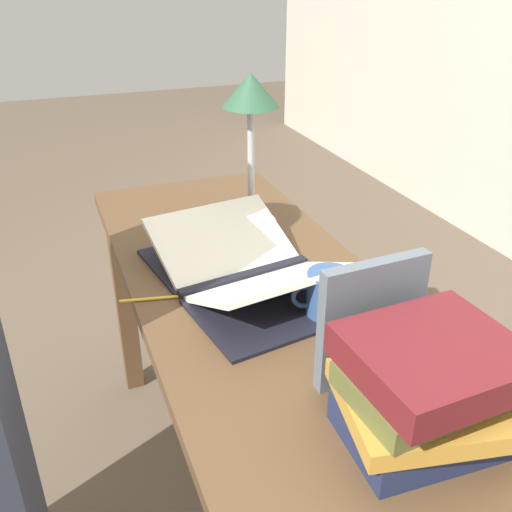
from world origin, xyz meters
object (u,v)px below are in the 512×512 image
Objects in this scene: book_stack_tall at (428,390)px; pencil at (153,299)px; coffee_mug at (328,295)px; open_book at (245,269)px; reading_lamp at (251,114)px; book_standing_upright at (371,321)px.

pencil is (-0.54, -0.30, -0.09)m from book_stack_tall.
coffee_mug reaches higher than pencil.
reading_lamp reaches higher than open_book.
book_standing_upright is at bearing 3.40° from open_book.
coffee_mug is 0.38m from pencil.
book_standing_upright is at bearing -179.04° from book_stack_tall.
reading_lamp is (-0.28, 0.12, 0.28)m from open_book.
reading_lamp is 0.54m from coffee_mug.
pencil is at bearing -49.32° from reading_lamp.
open_book is 3.97× the size of pencil.
reading_lamp is 2.91× the size of pencil.
coffee_mug is (-0.35, 0.02, -0.04)m from book_stack_tall.
book_standing_upright is at bearing -7.18° from coffee_mug.
book_stack_tall is at bearing -1.71° from book_standing_upright.
coffee_mug is 0.89× the size of pencil.
open_book is 0.23m from coffee_mug.
book_stack_tall is 0.63m from pencil.
book_standing_upright is at bearing -3.06° from reading_lamp.
open_book is 1.95× the size of book_stack_tall.
book_stack_tall is at bearing 0.20° from open_book.
book_standing_upright is 0.50m from pencil.
book_stack_tall is at bearing 29.12° from pencil.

